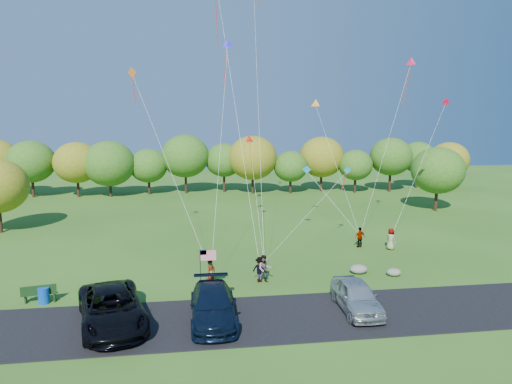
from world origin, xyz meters
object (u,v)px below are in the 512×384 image
Objects in this scene: minivan_navy at (213,305)px; flyer_c at (260,269)px; flyer_e at (391,239)px; flyer_b at (264,269)px; park_bench at (39,293)px; minivan_dark at (112,308)px; minivan_silver at (356,296)px; flyer_d at (360,237)px; trash_barrel at (44,296)px; flyer_a at (211,274)px.

flyer_c is at bearing 59.50° from minivan_navy.
flyer_b is at bearing 90.49° from flyer_e.
minivan_dark is at bearing -49.28° from park_bench.
minivan_dark is 4.01× the size of flyer_c.
minivan_silver is 13.16m from flyer_d.
trash_barrel is (-24.61, -7.71, -0.42)m from flyer_e.
flyer_a is 2.00× the size of trash_barrel.
flyer_e is at bearing 17.38° from trash_barrel.
minivan_navy reaches higher than flyer_c.
flyer_e is 0.94× the size of park_bench.
flyer_a is (-7.85, 4.58, 0.05)m from minivan_silver.
trash_barrel is at bearing 79.98° from flyer_e.
flyer_a is (5.27, 4.62, -0.05)m from minivan_dark.
flyer_a is 1.10× the size of flyer_d.
minivan_dark reaches higher than minivan_navy.
flyer_c is (3.22, 0.80, -0.11)m from flyer_a.
flyer_a is at bearing 89.14° from minivan_navy.
minivan_silver is at bearing -22.70° from park_bench.
park_bench is (-10.00, -0.89, -0.37)m from flyer_a.
minivan_silver is at bearing -14.72° from minivan_dark.
minivan_dark is 10.08m from flyer_c.
park_bench is at bearing 42.79° from flyer_c.
minivan_navy is 3.07× the size of flyer_a.
flyer_c is at bearing 17.76° from flyer_d.
minivan_navy is at bearing -32.39° from park_bench.
flyer_d is (9.16, 7.05, -0.06)m from flyer_b.
minivan_dark reaches higher than minivan_silver.
flyer_a is 3.32m from flyer_c.
flyer_a is 10.04m from park_bench.
flyer_e is at bearing 30.36° from flyer_b.
flyer_d is 0.90× the size of park_bench.
minivan_dark is 13.12m from minivan_silver.
minivan_dark is at bearing -178.62° from minivan_silver.
minivan_navy is at bearing -16.53° from minivan_dark.
flyer_a reaches higher than trash_barrel.
flyer_c is at bearing -3.70° from park_bench.
flyer_b reaches higher than trash_barrel.
minivan_navy is (5.18, -0.15, -0.09)m from minivan_dark.
flyer_d is at bearing -21.31° from flyer_a.
flyer_d reaches higher than park_bench.
flyer_d is 0.96× the size of flyer_e.
minivan_dark reaches higher than flyer_e.
flyer_d is at bearing 19.54° from minivan_dark.
park_bench is (-13.22, -1.70, -0.26)m from flyer_c.
minivan_silver is 2.72× the size of flyer_e.
trash_barrel is at bearing 133.68° from flyer_a.
flyer_b reaches higher than minivan_navy.
flyer_c is at bearing -38.49° from flyer_a.
minivan_silver is at bearing 120.48° from flyer_e.
flyer_e reaches higher than minivan_silver.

